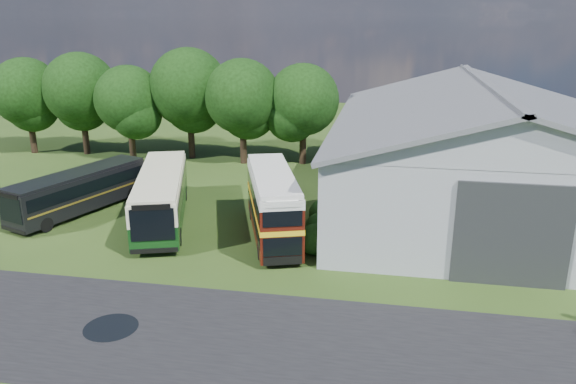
% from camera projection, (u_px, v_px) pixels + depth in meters
% --- Properties ---
extents(ground, '(120.00, 120.00, 0.00)m').
position_uv_depth(ground, '(173.00, 296.00, 25.37)').
color(ground, '#213912').
rests_on(ground, ground).
extents(asphalt_road, '(60.00, 8.00, 0.02)m').
position_uv_depth(asphalt_road, '(217.00, 339.00, 22.03)').
color(asphalt_road, black).
rests_on(asphalt_road, ground).
extents(puddle, '(2.20, 2.20, 0.01)m').
position_uv_depth(puddle, '(111.00, 328.00, 22.82)').
color(puddle, black).
rests_on(puddle, ground).
extents(storage_shed, '(18.80, 24.80, 8.15)m').
position_uv_depth(storage_shed, '(479.00, 144.00, 36.49)').
color(storage_shed, gray).
rests_on(storage_shed, ground).
extents(tree_far_left, '(6.12, 6.12, 8.64)m').
position_uv_depth(tree_far_left, '(27.00, 92.00, 50.18)').
color(tree_far_left, black).
rests_on(tree_far_left, ground).
extents(tree_left_a, '(6.46, 6.46, 9.12)m').
position_uv_depth(tree_left_a, '(80.00, 89.00, 49.69)').
color(tree_left_a, black).
rests_on(tree_left_a, ground).
extents(tree_left_b, '(5.78, 5.78, 8.16)m').
position_uv_depth(tree_left_b, '(129.00, 99.00, 48.07)').
color(tree_left_b, black).
rests_on(tree_left_b, ground).
extents(tree_mid, '(6.80, 6.80, 9.60)m').
position_uv_depth(tree_mid, '(189.00, 88.00, 48.14)').
color(tree_mid, black).
rests_on(tree_mid, ground).
extents(tree_right_a, '(6.26, 6.26, 8.83)m').
position_uv_depth(tree_right_a, '(242.00, 97.00, 46.48)').
color(tree_right_a, black).
rests_on(tree_right_a, ground).
extents(tree_right_b, '(5.98, 5.98, 8.45)m').
position_uv_depth(tree_right_b, '(303.00, 100.00, 46.44)').
color(tree_right_b, black).
rests_on(tree_right_b, ground).
extents(shrub_front, '(1.70, 1.70, 1.70)m').
position_uv_depth(shrub_front, '(314.00, 253.00, 30.02)').
color(shrub_front, '#194714').
rests_on(shrub_front, ground).
extents(shrub_mid, '(1.60, 1.60, 1.60)m').
position_uv_depth(shrub_mid, '(319.00, 239.00, 31.89)').
color(shrub_mid, '#194714').
rests_on(shrub_mid, ground).
extents(shrub_back, '(1.80, 1.80, 1.80)m').
position_uv_depth(shrub_back, '(323.00, 226.00, 33.77)').
color(shrub_back, '#194714').
rests_on(shrub_back, ground).
extents(bus_green_single, '(6.00, 11.55, 3.12)m').
position_uv_depth(bus_green_single, '(161.00, 196.00, 34.10)').
color(bus_green_single, black).
rests_on(bus_green_single, ground).
extents(bus_maroon_double, '(4.94, 9.18, 3.83)m').
position_uv_depth(bus_maroon_double, '(273.00, 205.00, 31.65)').
color(bus_maroon_double, black).
rests_on(bus_maroon_double, ground).
extents(bus_dark_single, '(5.31, 9.96, 2.69)m').
position_uv_depth(bus_dark_single, '(79.00, 191.00, 35.81)').
color(bus_dark_single, black).
rests_on(bus_dark_single, ground).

